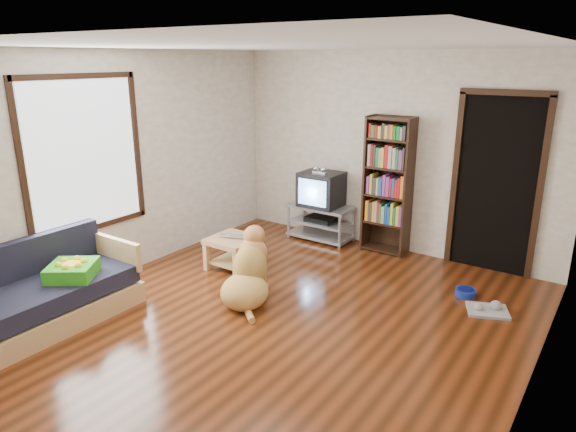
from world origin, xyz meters
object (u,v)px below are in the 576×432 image
Objects in this scene: crt_tv at (322,189)px; bookshelf at (388,178)px; dog_bowl at (465,292)px; coffee_table at (233,247)px; green_cushion at (72,270)px; sofa at (42,299)px; laptop at (231,237)px; tv_stand at (321,221)px; dog at (249,274)px; grey_rag at (488,311)px.

bookshelf reaches higher than crt_tv.
coffee_table is (-2.60, -0.84, 0.24)m from dog_bowl.
crt_tv is (0.85, 3.38, 0.25)m from green_cushion.
sofa is at bearing -150.35° from green_cushion.
laptop is at bearing -90.00° from coffee_table.
tv_stand is (0.33, 1.56, -0.14)m from laptop.
bookshelf is 1.00× the size of sofa.
laptop is at bearing 142.27° from dog.
grey_rag is 2.51m from dog.
dog reaches higher than coffee_table.
tv_stand reaches higher than laptop.
grey_rag is 4.46m from sofa.
crt_tv is (0.00, 0.02, 0.47)m from tv_stand.
laptop is 0.18× the size of sofa.
dog reaches higher than tv_stand.
crt_tv is at bearing 159.52° from grey_rag.
dog_bowl is at bearing 4.67° from green_cushion.
crt_tv is at bearing 75.07° from sofa.
coffee_table is at bearing -161.99° from dog_bowl.
dog_bowl is at bearing 36.57° from dog.
tv_stand is (0.85, 3.36, -0.22)m from green_cushion.
coffee_table is 0.90m from dog.
dog_bowl is 0.55× the size of grey_rag.
tv_stand is (-2.27, 0.69, 0.23)m from dog_bowl.
dog is (0.36, -2.10, 0.02)m from tv_stand.
crt_tv is at bearing 90.00° from tv_stand.
crt_tv is at bearing 78.01° from coffee_table.
crt_tv is (0.33, 1.58, 0.33)m from laptop.
tv_stand is 1.20m from bookshelf.
bookshelf is 2.01× the size of dog.
crt_tv is at bearing 99.75° from dog.
sofa is 2.20m from coffee_table.
bookshelf is (-1.62, 1.03, 0.99)m from grey_rag.
sofa is at bearing -131.10° from dog.
laptop is (0.52, 1.80, -0.08)m from green_cushion.
bookshelf is 3.27× the size of coffee_table.
bookshelf is (1.28, 1.65, 0.59)m from laptop.
dog is (1.21, 1.26, -0.20)m from green_cushion.
sofa is at bearing -117.32° from bookshelf.
tv_stand is at bearing 99.85° from dog.
crt_tv is 1.05× the size of coffee_table.
green_cushion is at bearing -105.89° from coffee_table.
tv_stand is at bearing 57.68° from laptop.
green_cushion is 0.47× the size of tv_stand.
crt_tv reaches higher than grey_rag.
tv_stand is 1.01× the size of dog.
tv_stand is 1.57m from coffee_table.
sofa reaches higher than green_cushion.
tv_stand is at bearing 163.15° from dog_bowl.
coffee_table is at bearing -102.16° from tv_stand.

